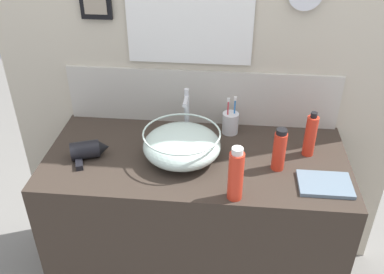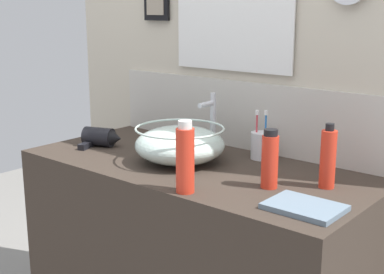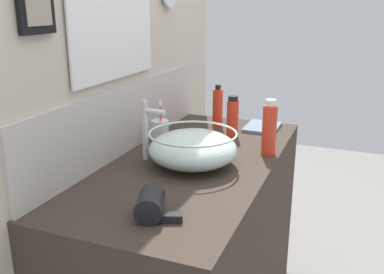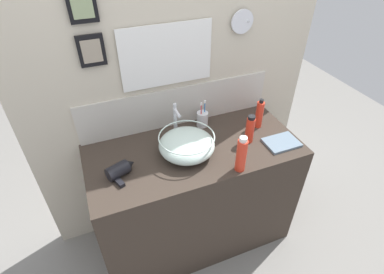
# 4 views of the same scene
# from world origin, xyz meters

# --- Properties ---
(vanity_counter) EXTENTS (1.33, 0.61, 0.87)m
(vanity_counter) POSITION_xyz_m (0.00, 0.00, 0.43)
(vanity_counter) COLOR #382D26
(vanity_counter) RESTS_ON ground
(back_panel) EXTENTS (1.95, 0.10, 2.49)m
(back_panel) POSITION_xyz_m (-0.00, 0.34, 1.25)
(back_panel) COLOR beige
(back_panel) RESTS_ON ground
(glass_bowl_sink) EXTENTS (0.34, 0.34, 0.13)m
(glass_bowl_sink) POSITION_xyz_m (-0.06, -0.02, 0.94)
(glass_bowl_sink) COLOR silver
(glass_bowl_sink) RESTS_ON vanity_counter
(faucet) EXTENTS (0.02, 0.10, 0.24)m
(faucet) POSITION_xyz_m (-0.06, 0.17, 1.00)
(faucet) COLOR silver
(faucet) RESTS_ON vanity_counter
(hair_drier) EXTENTS (0.18, 0.17, 0.08)m
(hair_drier) POSITION_xyz_m (-0.47, -0.05, 0.91)
(hair_drier) COLOR black
(hair_drier) RESTS_ON vanity_counter
(toothbrush_cup) EXTENTS (0.08, 0.08, 0.19)m
(toothbrush_cup) POSITION_xyz_m (0.14, 0.22, 0.92)
(toothbrush_cup) COLOR silver
(toothbrush_cup) RESTS_ON vanity_counter
(spray_bottle) EXTENTS (0.05, 0.05, 0.21)m
(spray_bottle) POSITION_xyz_m (0.49, 0.07, 0.97)
(spray_bottle) COLOR red
(spray_bottle) RESTS_ON vanity_counter
(soap_dispenser) EXTENTS (0.05, 0.05, 0.19)m
(soap_dispenser) POSITION_xyz_m (0.35, -0.05, 0.96)
(soap_dispenser) COLOR red
(soap_dispenser) RESTS_ON vanity_counter
(lotion_bottle) EXTENTS (0.06, 0.06, 0.23)m
(lotion_bottle) POSITION_xyz_m (0.17, -0.26, 0.98)
(lotion_bottle) COLOR red
(lotion_bottle) RESTS_ON vanity_counter
(hand_towel) EXTENTS (0.21, 0.16, 0.02)m
(hand_towel) POSITION_xyz_m (0.53, -0.15, 0.88)
(hand_towel) COLOR slate
(hand_towel) RESTS_ON vanity_counter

